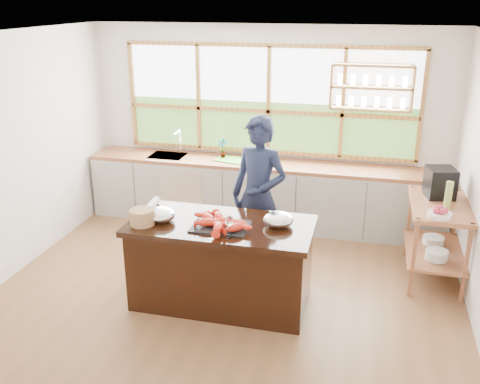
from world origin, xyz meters
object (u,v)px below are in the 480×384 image
(island, at_px, (221,263))
(espresso_machine, at_px, (440,183))
(cook, at_px, (259,196))
(wicker_basket, at_px, (142,217))

(island, height_order, espresso_machine, espresso_machine)
(cook, height_order, wicker_basket, cook)
(cook, xyz_separation_m, wicker_basket, (-0.97, -1.02, 0.06))
(espresso_machine, bearing_deg, cook, -177.21)
(espresso_machine, bearing_deg, island, -160.74)
(island, distance_m, wicker_basket, 0.94)
(espresso_machine, xyz_separation_m, wicker_basket, (-2.94, -1.53, -0.09))
(cook, distance_m, espresso_machine, 2.04)
(cook, bearing_deg, wicker_basket, -116.28)
(espresso_machine, relative_size, wicker_basket, 1.38)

